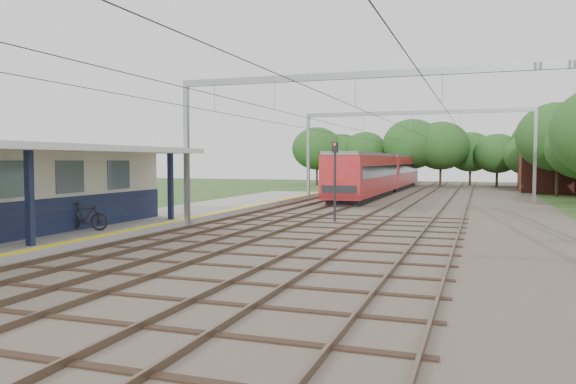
% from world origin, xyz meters
% --- Properties ---
extents(ground, '(160.00, 160.00, 0.00)m').
position_xyz_m(ground, '(0.00, 0.00, 0.00)').
color(ground, '#2D4C1E').
rests_on(ground, ground).
extents(ballast_bed, '(18.00, 90.00, 0.10)m').
position_xyz_m(ballast_bed, '(4.00, 30.00, 0.05)').
color(ballast_bed, '#473D33').
rests_on(ballast_bed, ground).
extents(platform, '(5.00, 52.00, 0.35)m').
position_xyz_m(platform, '(-7.50, 14.00, 0.17)').
color(platform, gray).
rests_on(platform, ground).
extents(yellow_stripe, '(0.45, 52.00, 0.01)m').
position_xyz_m(yellow_stripe, '(-5.25, 14.00, 0.35)').
color(yellow_stripe, yellow).
rests_on(yellow_stripe, platform).
extents(rail_tracks, '(11.80, 88.00, 0.15)m').
position_xyz_m(rail_tracks, '(1.50, 30.00, 0.18)').
color(rail_tracks, brown).
rests_on(rail_tracks, ballast_bed).
extents(catenary_system, '(17.22, 88.00, 7.00)m').
position_xyz_m(catenary_system, '(3.39, 25.28, 5.51)').
color(catenary_system, gray).
rests_on(catenary_system, ground).
extents(tree_band, '(31.72, 30.88, 8.82)m').
position_xyz_m(tree_band, '(3.84, 57.12, 4.92)').
color(tree_band, '#382619').
rests_on(tree_band, ground).
extents(house_far, '(8.00, 6.12, 8.66)m').
position_xyz_m(house_far, '(16.00, 52.00, 3.23)').
color(house_far, brown).
rests_on(house_far, ground).
extents(bicycle, '(1.95, 1.04, 1.13)m').
position_xyz_m(bicycle, '(-6.85, 9.94, 0.91)').
color(bicycle, black).
rests_on(bicycle, platform).
extents(train, '(2.83, 35.23, 3.72)m').
position_xyz_m(train, '(-0.50, 44.84, 2.08)').
color(train, black).
rests_on(train, ballast_bed).
extents(signal_post, '(0.33, 0.30, 4.12)m').
position_xyz_m(signal_post, '(1.35, 18.81, 2.54)').
color(signal_post, black).
rests_on(signal_post, ground).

